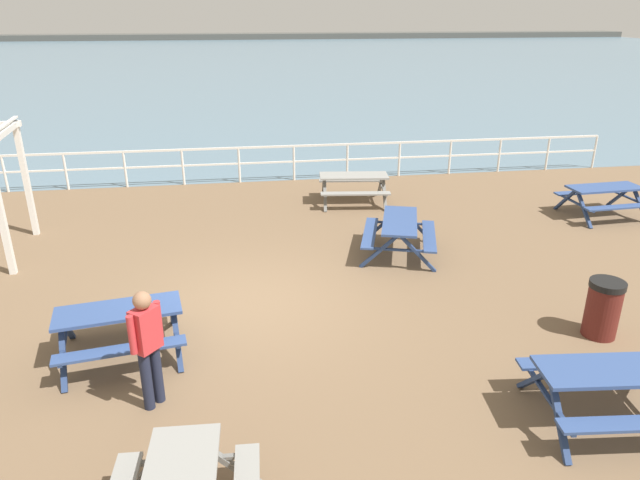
# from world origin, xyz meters

# --- Properties ---
(ground_plane) EXTENTS (30.00, 24.00, 0.20)m
(ground_plane) POSITION_xyz_m (0.00, 0.00, -0.10)
(ground_plane) COLOR brown
(sea_band) EXTENTS (142.00, 90.00, 0.01)m
(sea_band) POSITION_xyz_m (0.00, 52.75, 0.00)
(sea_band) COLOR slate
(sea_band) RESTS_ON ground
(distant_shoreline) EXTENTS (142.00, 6.00, 1.80)m
(distant_shoreline) POSITION_xyz_m (0.00, 95.75, 0.00)
(distant_shoreline) COLOR #4C4C47
(distant_shoreline) RESTS_ON ground
(seaward_railing) EXTENTS (23.07, 0.07, 1.08)m
(seaward_railing) POSITION_xyz_m (0.00, 7.75, 0.74)
(seaward_railing) COLOR white
(seaward_railing) RESTS_ON ground
(picnic_table_near_left) EXTENTS (1.96, 2.16, 0.80)m
(picnic_table_near_left) POSITION_xyz_m (3.22, 1.74, 0.58)
(picnic_table_near_left) COLOR #334C84
(picnic_table_near_left) RESTS_ON ground
(picnic_table_near_right) EXTENTS (1.94, 1.70, 0.80)m
(picnic_table_near_right) POSITION_xyz_m (4.32, -3.84, 0.58)
(picnic_table_near_right) COLOR #334C84
(picnic_table_near_right) RESTS_ON ground
(picnic_table_far_left) EXTENTS (2.01, 1.78, 0.80)m
(picnic_table_far_left) POSITION_xyz_m (-1.95, -1.37, 0.58)
(picnic_table_far_left) COLOR #334C84
(picnic_table_far_left) RESTS_ON ground
(picnic_table_far_right) EXTENTS (1.96, 1.72, 0.80)m
(picnic_table_far_right) POSITION_xyz_m (2.98, 5.31, 0.58)
(picnic_table_far_right) COLOR gray
(picnic_table_far_right) RESTS_ON ground
(picnic_table_seaward) EXTENTS (1.88, 1.63, 0.80)m
(picnic_table_seaward) POSITION_xyz_m (8.92, 3.31, 0.58)
(picnic_table_seaward) COLOR #334C84
(picnic_table_seaward) RESTS_ON ground
(visitor) EXTENTS (0.39, 0.43, 1.66)m
(visitor) POSITION_xyz_m (-1.35, -2.65, 0.95)
(visitor) COLOR #1E2338
(visitor) RESTS_ON ground
(litter_bin) EXTENTS (0.55, 0.55, 0.95)m
(litter_bin) POSITION_xyz_m (5.49, -1.93, 0.48)
(litter_bin) COLOR #591E19
(litter_bin) RESTS_ON ground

